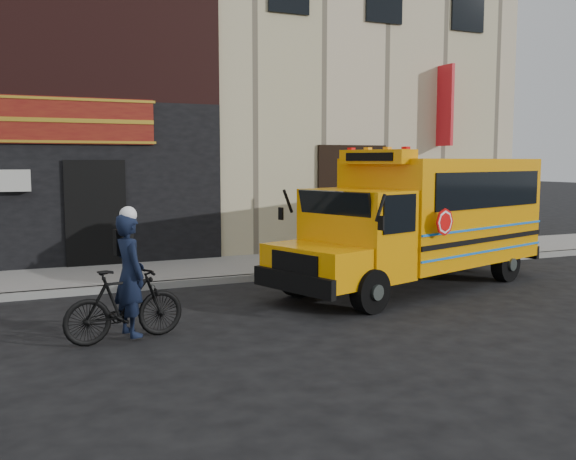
# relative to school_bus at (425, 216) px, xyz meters

# --- Properties ---
(ground) EXTENTS (120.00, 120.00, 0.00)m
(ground) POSITION_rel_school_bus_xyz_m (-3.06, -0.63, -1.51)
(ground) COLOR black
(ground) RESTS_ON ground
(curb) EXTENTS (40.00, 0.20, 0.15)m
(curb) POSITION_rel_school_bus_xyz_m (-3.06, 1.97, -1.43)
(curb) COLOR gray
(curb) RESTS_ON ground
(sidewalk) EXTENTS (40.00, 3.00, 0.15)m
(sidewalk) POSITION_rel_school_bus_xyz_m (-3.06, 3.47, -1.43)
(sidewalk) COLOR slate
(sidewalk) RESTS_ON ground
(building) EXTENTS (20.00, 10.70, 12.00)m
(building) POSITION_rel_school_bus_xyz_m (-3.10, 9.83, 4.62)
(building) COLOR #BBAC8C
(building) RESTS_ON sidewalk
(school_bus) EXTENTS (7.22, 4.12, 2.92)m
(school_bus) POSITION_rel_school_bus_xyz_m (0.00, 0.00, 0.00)
(school_bus) COLOR black
(school_bus) RESTS_ON ground
(sign_pole) EXTENTS (0.06, 0.25, 2.90)m
(sign_pole) POSITION_rel_school_bus_xyz_m (0.98, 1.79, 0.10)
(sign_pole) COLOR #3B433F
(sign_pole) RESTS_ON ground
(bicycle) EXTENTS (1.89, 0.79, 1.10)m
(bicycle) POSITION_rel_school_bus_xyz_m (-6.70, -1.77, -0.96)
(bicycle) COLOR black
(bicycle) RESTS_ON ground
(cyclist) EXTENTS (0.60, 0.77, 1.87)m
(cyclist) POSITION_rel_school_bus_xyz_m (-6.60, -1.67, -0.58)
(cyclist) COLOR black
(cyclist) RESTS_ON ground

